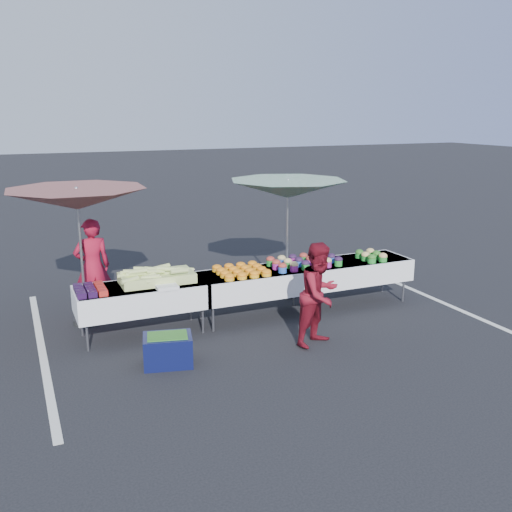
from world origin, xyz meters
name	(u,v)px	position (x,y,z in m)	size (l,w,h in m)	color
ground	(256,317)	(0.00, 0.00, 0.00)	(80.00, 80.00, 0.00)	black
stripe_left	(42,350)	(-3.20, 0.00, 0.00)	(0.10, 5.00, 0.00)	silver
stripe_right	(418,292)	(3.20, 0.00, 0.00)	(0.10, 5.00, 0.00)	silver
table_left	(141,296)	(-1.80, 0.00, 0.58)	(1.86, 0.81, 0.75)	white
table_center	(256,282)	(0.00, 0.00, 0.58)	(1.86, 0.81, 0.75)	white
table_right	(354,269)	(1.80, 0.00, 0.58)	(1.86, 0.81, 0.75)	white
berry_punnets	(90,290)	(-2.51, -0.06, 0.79)	(0.40, 0.54, 0.08)	black
corn_pile	(156,277)	(-1.56, 0.04, 0.84)	(1.16, 0.57, 0.26)	#B7D46D
plastic_bags	(167,287)	(-1.50, -0.30, 0.78)	(0.30, 0.25, 0.05)	white
carrot_bowls	(241,270)	(-0.25, -0.01, 0.80)	(0.75, 0.69, 0.11)	#FFA91C
potato_cups	(304,261)	(0.85, 0.00, 0.83)	(1.14, 0.58, 0.16)	blue
bean_baskets	(371,256)	(2.06, -0.10, 0.82)	(0.36, 0.50, 0.15)	green
vendor	(93,267)	(-2.30, 1.20, 0.78)	(0.57, 0.37, 1.55)	maroon
customer	(320,294)	(0.38, -1.31, 0.73)	(0.71, 0.55, 1.45)	maroon
umbrella_left	(77,200)	(-2.50, 0.80, 1.91)	(2.66, 2.66, 2.11)	black
umbrella_right	(288,190)	(0.94, 0.80, 1.87)	(2.16, 2.16, 2.07)	black
storage_bin	(168,349)	(-1.73, -1.14, 0.21)	(0.70, 0.57, 0.40)	#0B1039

